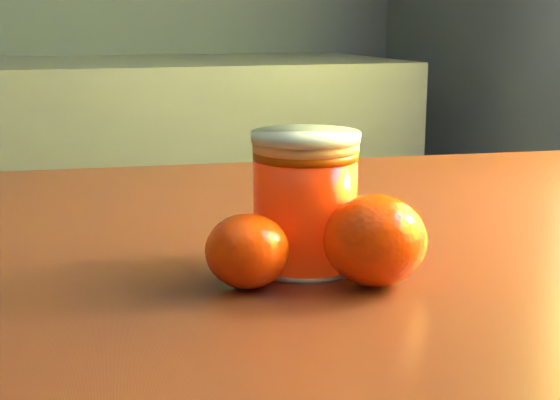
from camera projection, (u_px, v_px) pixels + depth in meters
name	position (u px, v px, depth m)	size (l,w,h in m)	color
table	(353.00, 355.00, 0.68)	(1.15, 0.86, 0.81)	maroon
juice_glass	(305.00, 201.00, 0.58)	(0.08, 0.08, 0.10)	red
orange_front	(247.00, 251.00, 0.54)	(0.06, 0.06, 0.05)	#FF3805
orange_back	(308.00, 230.00, 0.59)	(0.06, 0.06, 0.05)	#FF3805
orange_extra	(375.00, 240.00, 0.54)	(0.07, 0.07, 0.06)	#FF3805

